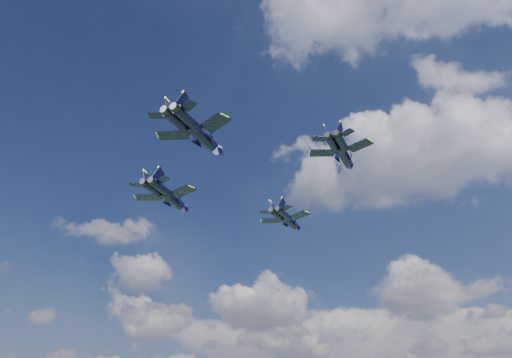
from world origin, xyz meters
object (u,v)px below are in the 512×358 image
object	(u,v)px
jet_left	(173,199)
jet_slot	(203,137)
jet_right	(344,155)
jet_lead	(290,221)

from	to	relation	value
jet_left	jet_slot	world-z (taller)	jet_slot
jet_left	jet_right	size ratio (longest dim) A/B	1.20
jet_lead	jet_left	xyz separation A→B (m)	(-14.99, -22.10, 0.19)
jet_lead	jet_slot	world-z (taller)	jet_slot
jet_lead	jet_right	distance (m)	27.37
jet_slot	jet_lead	bearing A→B (deg)	90.84
jet_left	jet_right	xyz separation A→B (m)	(35.20, 3.74, 1.80)
jet_slot	jet_right	bearing A→B (deg)	43.22
jet_lead	jet_right	xyz separation A→B (m)	(20.21, -18.35, 2.00)
jet_right	jet_slot	size ratio (longest dim) A/B	0.85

